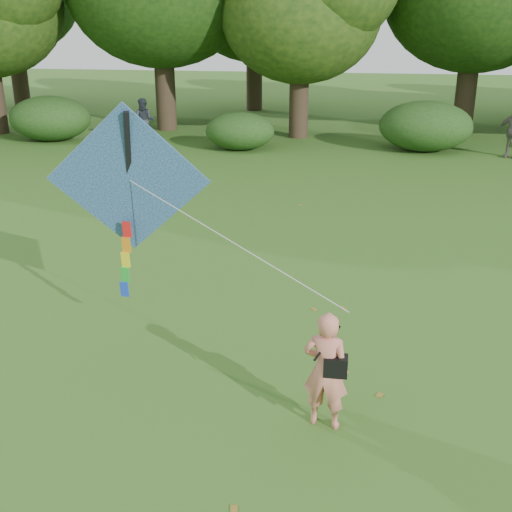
# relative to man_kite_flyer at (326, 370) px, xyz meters

# --- Properties ---
(ground) EXTENTS (100.00, 100.00, 0.00)m
(ground) POSITION_rel_man_kite_flyer_xyz_m (-0.05, 0.07, -0.80)
(ground) COLOR #265114
(ground) RESTS_ON ground
(man_kite_flyer) EXTENTS (0.65, 0.49, 1.61)m
(man_kite_flyer) POSITION_rel_man_kite_flyer_xyz_m (0.00, 0.00, 0.00)
(man_kite_flyer) COLOR #DB7C67
(man_kite_flyer) RESTS_ON ground
(bystander_left) EXTENTS (0.94, 0.78, 1.76)m
(bystander_left) POSITION_rel_man_kite_flyer_xyz_m (-8.08, 17.98, 0.08)
(bystander_left) COLOR #2B3039
(bystander_left) RESTS_ON ground
(crossbody_bag) EXTENTS (0.43, 0.20, 0.67)m
(crossbody_bag) POSITION_rel_man_kite_flyer_xyz_m (0.12, -0.03, 0.11)
(crossbody_bag) COLOR black
(crossbody_bag) RESTS_ON ground
(flying_kite) EXTENTS (4.64, 2.54, 3.20)m
(flying_kite) POSITION_rel_man_kite_flyer_xyz_m (-3.16, 2.06, 1.79)
(flying_kite) COLOR #2A5BB6
(flying_kite) RESTS_ON ground
(shrub_band) EXTENTS (39.15, 3.22, 1.88)m
(shrub_band) POSITION_rel_man_kite_flyer_xyz_m (-0.77, 17.67, 0.05)
(shrub_band) COLOR #264919
(shrub_band) RESTS_ON ground
(fallen_leaves) EXTENTS (6.80, 13.90, 0.01)m
(fallen_leaves) POSITION_rel_man_kite_flyer_xyz_m (1.76, 2.57, -0.80)
(fallen_leaves) COLOR olive
(fallen_leaves) RESTS_ON ground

